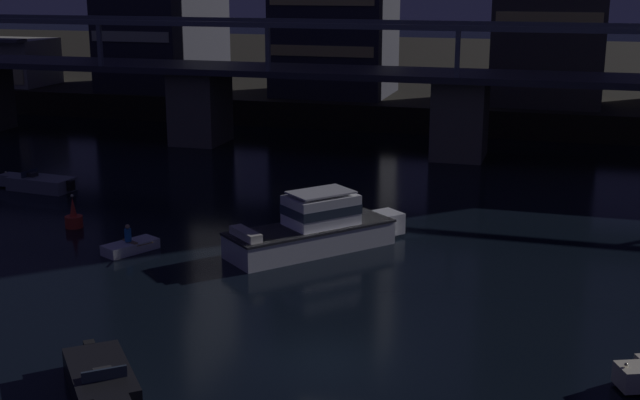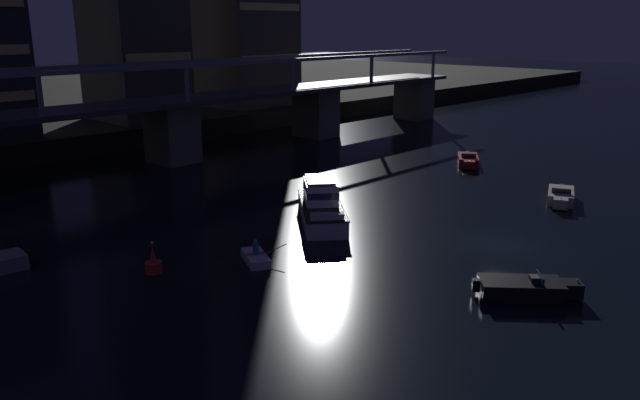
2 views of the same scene
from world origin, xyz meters
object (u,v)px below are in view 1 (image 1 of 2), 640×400
object	(u,v)px
speedboat_near_right	(102,383)
speedboat_mid_center	(39,183)
cabin_cruiser_near_left	(316,228)
channel_buoy	(74,218)
dinghy_with_paddler	(130,246)
river_bridge	(461,101)

from	to	relation	value
speedboat_near_right	speedboat_mid_center	world-z (taller)	same
cabin_cruiser_near_left	speedboat_near_right	distance (m)	15.88
cabin_cruiser_near_left	channel_buoy	world-z (taller)	cabin_cruiser_near_left
cabin_cruiser_near_left	dinghy_with_paddler	size ratio (longest dim) A/B	2.93
speedboat_near_right	channel_buoy	xyz separation A→B (m)	(-10.77, 15.71, 0.06)
river_bridge	dinghy_with_paddler	xyz separation A→B (m)	(-11.98, -25.81, -3.75)
river_bridge	dinghy_with_paddler	bearing A→B (deg)	-114.90
speedboat_near_right	speedboat_mid_center	xyz separation A→B (m)	(-17.17, 22.12, 0.00)
cabin_cruiser_near_left	speedboat_mid_center	size ratio (longest dim) A/B	1.58
channel_buoy	dinghy_with_paddler	xyz separation A→B (m)	(4.73, -2.79, -0.20)
cabin_cruiser_near_left	channel_buoy	bearing A→B (deg)	179.99
speedboat_near_right	channel_buoy	bearing A→B (deg)	124.42
dinghy_with_paddler	river_bridge	bearing A→B (deg)	65.10
speedboat_near_right	dinghy_with_paddler	distance (m)	14.27
channel_buoy	speedboat_mid_center	bearing A→B (deg)	135.00
speedboat_near_right	dinghy_with_paddler	world-z (taller)	dinghy_with_paddler
channel_buoy	dinghy_with_paddler	bearing A→B (deg)	-30.51
river_bridge	speedboat_mid_center	size ratio (longest dim) A/B	16.32
dinghy_with_paddler	channel_buoy	bearing A→B (deg)	149.49
river_bridge	cabin_cruiser_near_left	world-z (taller)	river_bridge
speedboat_mid_center	cabin_cruiser_near_left	bearing A→B (deg)	-18.30
speedboat_near_right	speedboat_mid_center	size ratio (longest dim) A/B	0.88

